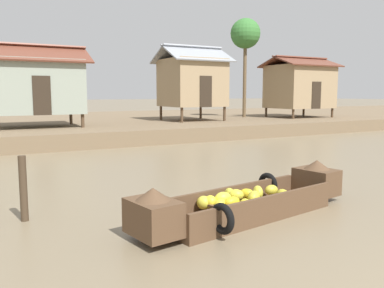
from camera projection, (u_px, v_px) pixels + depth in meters
name	position (u px, v px, depth m)	size (l,w,h in m)	color
ground_plane	(155.00, 174.00, 11.96)	(300.00, 300.00, 0.00)	#7A6B51
riverbank_strip	(54.00, 125.00, 25.84)	(160.00, 20.00, 0.70)	#756047
banana_boat	(247.00, 201.00, 7.75)	(5.03, 2.14, 0.88)	brown
stilt_house_mid_left	(37.00, 85.00, 19.84)	(4.85, 3.47, 4.03)	#4C3826
stilt_house_mid_right	(192.00, 82.00, 24.87)	(4.01, 3.77, 4.55)	#4C3826
stilt_house_right	(300.00, 86.00, 28.35)	(4.70, 3.66, 4.19)	#4C3826
palm_tree_mid	(245.00, 35.00, 27.89)	(2.05, 2.05, 6.78)	brown
mooring_post	(23.00, 189.00, 7.47)	(0.14, 0.14, 1.23)	#423323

